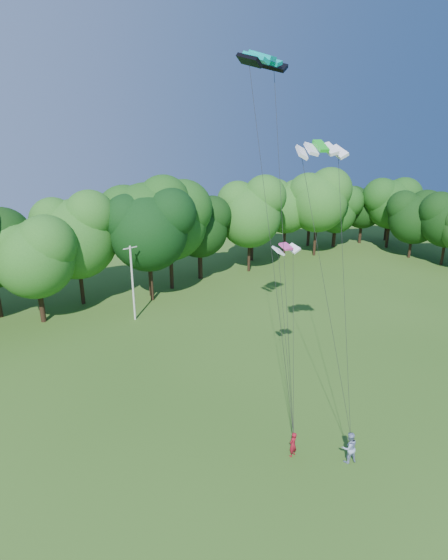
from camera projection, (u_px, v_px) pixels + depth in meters
ground at (398, 509)px, 21.49m from camera, size 160.00×160.00×0.00m
utility_pole at (133, 282)px, 41.70m from camera, size 1.49×0.30×7.46m
kite_flyer_left at (293, 444)px, 24.78m from camera, size 0.63×0.47×1.56m
kite_flyer_right at (349, 447)px, 24.31m from camera, size 1.11×0.98×1.89m
kite_teal at (262, 55)px, 22.92m from camera, size 3.44×2.33×0.61m
kite_green at (321, 146)px, 22.62m from camera, size 2.82×2.04×0.62m
kite_pink at (286, 246)px, 24.63m from camera, size 1.64×0.93×0.30m
tree_back_center at (148, 227)px, 45.17m from camera, size 9.01×9.01×13.10m
tree_back_east at (311, 201)px, 67.85m from camera, size 7.85×7.85×11.42m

